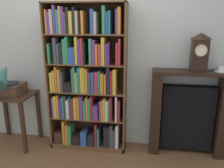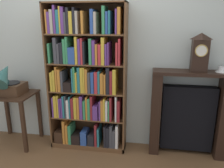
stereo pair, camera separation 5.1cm
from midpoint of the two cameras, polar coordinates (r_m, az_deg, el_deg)
The scene contains 8 objects.
ground_plane at distance 3.17m, azimuth -5.85°, elevation -16.30°, with size 7.68×6.40×0.02m, color brown.
wall_back at distance 2.97m, azimuth -2.61°, elevation 9.42°, with size 4.68×0.08×2.68m, color beige.
bookshelf at distance 2.90m, azimuth -6.02°, elevation 0.20°, with size 0.99×0.30×1.88m.
side_table_left at distance 3.35m, azimuth -23.27°, elevation -5.17°, with size 0.58×0.49×0.72m.
gramophone at distance 3.19m, azimuth -24.58°, elevation 0.63°, with size 0.34×0.45×0.48m.
fireplace_mantel at distance 3.01m, azimuth 19.10°, elevation -7.19°, with size 0.92×0.26×1.09m.
mantel_clock at distance 2.80m, azimuth 21.83°, elevation 7.40°, with size 0.18×0.14×0.44m.
teacup_with_saucer at distance 2.90m, azimuth 26.51°, elevation 3.23°, with size 0.14×0.14×0.07m.
Camera 2 is at (0.77, -2.57, 1.68)m, focal length 36.19 mm.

